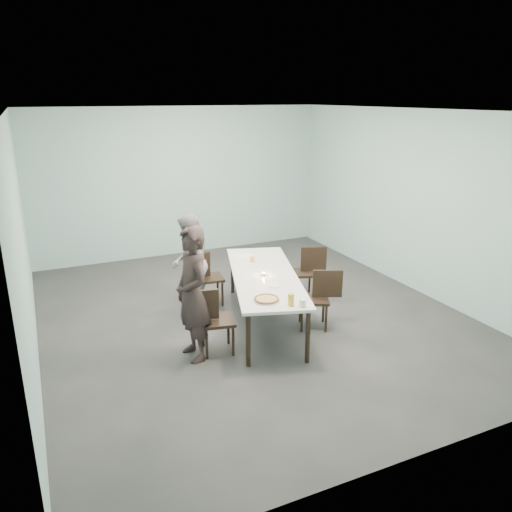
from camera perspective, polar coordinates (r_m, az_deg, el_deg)
name	(u,v)px	position (r m, az deg, el deg)	size (l,w,h in m)	color
ground	(251,315)	(7.66, -0.57, -6.75)	(7.00, 7.00, 0.00)	#333335
room_shell	(251,183)	(7.06, -0.62, 8.36)	(6.02, 7.02, 3.01)	#A0C6CA
table	(265,278)	(7.17, 0.98, -2.54)	(1.64, 2.75, 0.75)	white
chair_near_left	(211,316)	(6.44, -5.15, -6.90)	(0.64, 0.49, 0.87)	black
chair_far_left	(204,274)	(7.92, -5.95, -2.10)	(0.63, 0.47, 0.87)	black
chair_near_right	(319,295)	(7.15, 7.24, -4.40)	(0.65, 0.56, 0.87)	black
chair_far_right	(307,269)	(8.17, 5.81, -1.45)	(0.65, 0.53, 0.87)	black
diner_near	(193,294)	(6.21, -7.26, -4.36)	(0.63, 0.41, 1.72)	black
diner_far	(189,263)	(7.67, -7.63, -0.85)	(0.73, 0.57, 1.50)	gray
pizza	(266,299)	(6.25, 1.21, -4.97)	(0.34, 0.34, 0.04)	white
side_plate	(275,286)	(6.72, 2.15, -3.39)	(0.18, 0.18, 0.01)	white
beer_glass	(291,300)	(6.11, 4.02, -4.99)	(0.08, 0.08, 0.15)	gold
water_tumbler	(303,303)	(6.10, 5.34, -5.37)	(0.08, 0.08, 0.09)	silver
tealight	(264,274)	(7.09, 0.87, -2.09)	(0.06, 0.06, 0.05)	silver
amber_tumbler	(253,259)	(7.68, -0.40, -0.35)	(0.07, 0.07, 0.08)	gold
menu	(244,256)	(7.96, -1.42, 0.01)	(0.30, 0.22, 0.01)	silver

